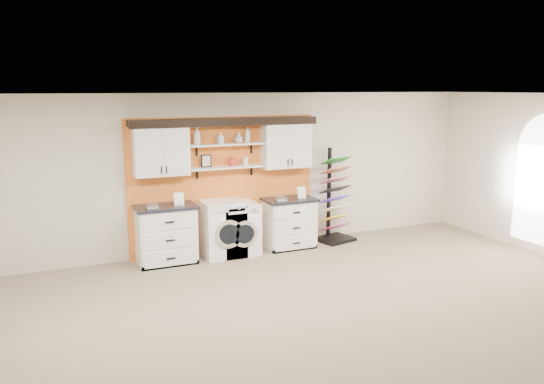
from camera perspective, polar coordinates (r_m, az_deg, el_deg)
name	(u,v)px	position (r m, az deg, el deg)	size (l,w,h in m)	color
floor	(335,344)	(6.35, 6.77, -15.96)	(10.00, 10.00, 0.00)	#88735C
ceiling	(341,96)	(5.66, 7.43, 10.17)	(10.00, 10.00, 0.00)	white
wall_back	(223,173)	(9.44, -5.28, 2.05)	(10.00, 10.00, 0.00)	beige
accent_panel	(224,184)	(9.44, -5.19, 0.82)	(3.40, 0.07, 2.40)	orange
upper_cabinet_left	(161,150)	(8.89, -11.86, 4.41)	(0.90, 0.35, 0.84)	white
upper_cabinet_right	(286,145)	(9.60, 1.51, 5.13)	(0.90, 0.35, 0.84)	white
shelf_lower	(227,167)	(9.24, -4.90, 2.66)	(1.32, 0.28, 0.03)	white
shelf_upper	(226,144)	(9.19, -4.94, 5.13)	(1.32, 0.28, 0.03)	white
crown_molding	(226,121)	(9.16, -5.01, 7.61)	(3.30, 0.41, 0.13)	black
window_arched	(544,177)	(10.20, 27.18, 1.44)	(0.06, 1.10, 2.25)	white
picture_frame	(206,161)	(9.16, -7.09, 3.34)	(0.18, 0.02, 0.22)	black
canister_red	(232,162)	(9.25, -4.32, 3.28)	(0.11, 0.11, 0.16)	red
canister_cream	(245,161)	(9.34, -2.87, 3.31)	(0.10, 0.10, 0.14)	silver
base_cabinet_left	(166,234)	(9.01, -11.31, -4.50)	(1.00, 0.66, 0.98)	white
base_cabinet_right	(289,223)	(9.72, 1.84, -3.33)	(0.93, 0.66, 0.92)	white
washer	(223,229)	(9.25, -5.32, -3.93)	(0.70, 0.71, 0.97)	white
dryer	(238,228)	(9.35, -3.67, -3.92)	(0.66, 0.71, 0.92)	white
sample_rack	(335,212)	(10.17, 6.74, -2.19)	(0.76, 0.68, 1.78)	black
soap_bottle_a	(197,136)	(9.02, -8.08, 5.99)	(0.11, 0.11, 0.30)	silver
soap_bottle_b	(220,138)	(9.14, -5.58, 5.79)	(0.09, 0.09, 0.19)	silver
soap_bottle_c	(239,138)	(9.25, -3.60, 5.85)	(0.14, 0.14, 0.18)	silver
soap_bottle_d	(247,135)	(9.30, -2.66, 6.16)	(0.10, 0.10, 0.27)	silver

